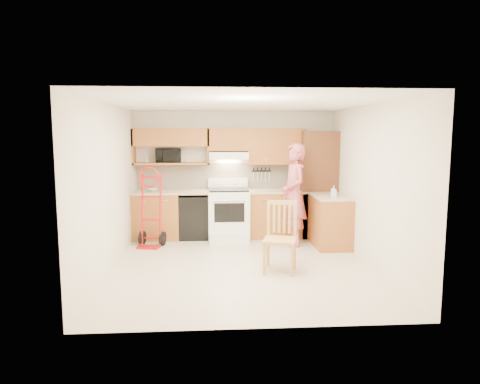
{
  "coord_description": "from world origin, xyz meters",
  "views": [
    {
      "loc": [
        -0.48,
        -6.65,
        2.04
      ],
      "look_at": [
        0.0,
        0.5,
        1.1
      ],
      "focal_mm": 32.95,
      "sensor_mm": 36.0,
      "label": 1
    }
  ],
  "objects": [
    {
      "name": "ceiling",
      "position": [
        0.0,
        0.0,
        2.51
      ],
      "size": [
        4.0,
        4.5,
        0.02
      ],
      "primitive_type": "cube",
      "color": "white",
      "rests_on": "ground"
    },
    {
      "name": "upper_cab_right",
      "position": [
        0.83,
        2.08,
        1.8
      ],
      "size": [
        1.14,
        0.33,
        0.7
      ],
      "primitive_type": "cube",
      "color": "#A15D31",
      "rests_on": "wall_back"
    },
    {
      "name": "lower_cab_right",
      "position": [
        0.83,
        1.95,
        0.45
      ],
      "size": [
        1.14,
        0.6,
        0.9
      ],
      "primitive_type": "cube",
      "color": "#A15D31",
      "rests_on": "ground"
    },
    {
      "name": "soap_bottle",
      "position": [
        1.7,
        0.96,
        1.04
      ],
      "size": [
        0.1,
        0.11,
        0.2
      ],
      "primitive_type": "imported",
      "rotation": [
        0.0,
        0.0,
        -0.16
      ],
      "color": "white",
      "rests_on": "countertop_return"
    },
    {
      "name": "countertop_left",
      "position": [
        -1.25,
        1.95,
        0.92
      ],
      "size": [
        1.5,
        0.63,
        0.04
      ],
      "primitive_type": "cube",
      "color": "#C7B692",
      "rests_on": "lower_cab_left"
    },
    {
      "name": "microwave",
      "position": [
        -1.31,
        2.08,
        1.63
      ],
      "size": [
        0.53,
        0.39,
        0.27
      ],
      "primitive_type": "imported",
      "rotation": [
        0.0,
        0.0,
        0.12
      ],
      "color": "black",
      "rests_on": "upper_shelf_mw"
    },
    {
      "name": "knife_strip",
      "position": [
        0.55,
        2.21,
        1.24
      ],
      "size": [
        0.4,
        0.05,
        0.29
      ],
      "primitive_type": null,
      "color": "black",
      "rests_on": "backsplash"
    },
    {
      "name": "upper_cab_center",
      "position": [
        -0.12,
        2.08,
        1.94
      ],
      "size": [
        0.76,
        0.33,
        0.44
      ],
      "primitive_type": "cube",
      "color": "#A15D31",
      "rests_on": "wall_back"
    },
    {
      "name": "pantry_tall",
      "position": [
        1.65,
        1.95,
        1.05
      ],
      "size": [
        0.7,
        0.6,
        2.1
      ],
      "primitive_type": "cube",
      "color": "brown",
      "rests_on": "ground"
    },
    {
      "name": "wall_right",
      "position": [
        2.01,
        0.0,
        1.25
      ],
      "size": [
        0.02,
        4.5,
        2.5
      ],
      "primitive_type": "cube",
      "color": "white",
      "rests_on": "ground"
    },
    {
      "name": "lower_cab_left",
      "position": [
        -1.55,
        1.95,
        0.45
      ],
      "size": [
        0.9,
        0.6,
        0.9
      ],
      "primitive_type": "cube",
      "color": "#A15D31",
      "rests_on": "ground"
    },
    {
      "name": "wall_back",
      "position": [
        0.0,
        2.26,
        1.25
      ],
      "size": [
        4.0,
        0.02,
        2.5
      ],
      "primitive_type": "cube",
      "color": "white",
      "rests_on": "ground"
    },
    {
      "name": "dining_chair",
      "position": [
        0.54,
        -0.32,
        0.52
      ],
      "size": [
        0.59,
        0.62,
        1.05
      ],
      "primitive_type": null,
      "rotation": [
        0.0,
        0.0,
        -0.27
      ],
      "color": "tan",
      "rests_on": "ground"
    },
    {
      "name": "bowl",
      "position": [
        -1.61,
        1.95,
        0.96
      ],
      "size": [
        0.23,
        0.23,
        0.05
      ],
      "primitive_type": "imported",
      "rotation": [
        0.0,
        0.0,
        0.15
      ],
      "color": "white",
      "rests_on": "countertop_left"
    },
    {
      "name": "cab_return_right",
      "position": [
        1.7,
        1.15,
        0.45
      ],
      "size": [
        0.6,
        1.0,
        0.9
      ],
      "primitive_type": "cube",
      "color": "#A15D31",
      "rests_on": "ground"
    },
    {
      "name": "upper_shelf_mw",
      "position": [
        -1.25,
        2.08,
        1.47
      ],
      "size": [
        1.5,
        0.33,
        0.04
      ],
      "primitive_type": "cube",
      "color": "#A15D31",
      "rests_on": "wall_back"
    },
    {
      "name": "range_hood",
      "position": [
        -0.12,
        2.02,
        1.63
      ],
      "size": [
        0.76,
        0.46,
        0.14
      ],
      "primitive_type": "cube",
      "color": "white",
      "rests_on": "wall_back"
    },
    {
      "name": "hand_truck",
      "position": [
        -1.59,
        1.3,
        0.66
      ],
      "size": [
        0.61,
        0.58,
        1.33
      ],
      "primitive_type": null,
      "rotation": [
        0.0,
        0.0,
        -0.21
      ],
      "color": "red",
      "rests_on": "ground"
    },
    {
      "name": "upper_cab_left",
      "position": [
        -1.25,
        2.08,
        1.98
      ],
      "size": [
        1.5,
        0.33,
        0.34
      ],
      "primitive_type": "cube",
      "color": "#A15D31",
      "rests_on": "wall_back"
    },
    {
      "name": "range",
      "position": [
        -0.13,
        1.81,
        0.58
      ],
      "size": [
        0.79,
        1.04,
        1.17
      ],
      "primitive_type": null,
      "color": "white",
      "rests_on": "ground"
    },
    {
      "name": "person",
      "position": [
        1.04,
        1.24,
        0.94
      ],
      "size": [
        0.56,
        0.75,
        1.88
      ],
      "primitive_type": "imported",
      "rotation": [
        0.0,
        0.0,
        -1.41
      ],
      "color": "#BA5259",
      "rests_on": "ground"
    },
    {
      "name": "dishwasher",
      "position": [
        -0.8,
        1.95,
        0.42
      ],
      "size": [
        0.6,
        0.6,
        0.85
      ],
      "primitive_type": "cube",
      "color": "black",
      "rests_on": "ground"
    },
    {
      "name": "wall_left",
      "position": [
        -2.01,
        0.0,
        1.25
      ],
      "size": [
        0.02,
        4.5,
        2.5
      ],
      "primitive_type": "cube",
      "color": "white",
      "rests_on": "ground"
    },
    {
      "name": "wall_front",
      "position": [
        0.0,
        -2.26,
        1.25
      ],
      "size": [
        4.0,
        0.02,
        2.5
      ],
      "primitive_type": "cube",
      "color": "white",
      "rests_on": "ground"
    },
    {
      "name": "countertop_return",
      "position": [
        1.7,
        1.15,
        0.92
      ],
      "size": [
        0.63,
        1.0,
        0.04
      ],
      "primitive_type": "cube",
      "color": "#C7B692",
      "rests_on": "cab_return_right"
    },
    {
      "name": "backsplash",
      "position": [
        0.0,
        2.23,
        1.2
      ],
      "size": [
        3.92,
        0.03,
        0.55
      ],
      "primitive_type": "cube",
      "color": "beige",
      "rests_on": "wall_back"
    },
    {
      "name": "countertop_right",
      "position": [
        0.83,
        1.95,
        0.92
      ],
      "size": [
        1.14,
        0.63,
        0.04
      ],
      "primitive_type": "cube",
      "color": "#C7B692",
      "rests_on": "lower_cab_right"
    },
    {
      "name": "floor",
      "position": [
        0.0,
        0.0,
        -0.01
      ],
      "size": [
        4.0,
        4.5,
        0.02
      ],
      "primitive_type": "cube",
      "color": "beige",
      "rests_on": "ground"
    }
  ]
}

